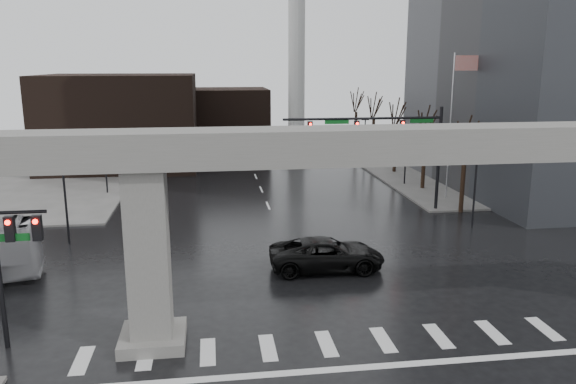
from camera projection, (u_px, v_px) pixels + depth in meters
name	position (u px, v px, depth m)	size (l,w,h in m)	color
ground	(322.00, 332.00, 23.86)	(160.00, 160.00, 0.00)	black
sidewalk_ne	(488.00, 166.00, 62.09)	(28.00, 36.00, 0.15)	slate
elevated_guideway	(355.00, 173.00, 22.49)	(48.00, 2.60, 8.70)	gray
building_far_left	(122.00, 121.00, 61.39)	(16.00, 14.00, 10.00)	black
building_far_mid	(229.00, 120.00, 72.89)	(10.00, 10.00, 8.00)	black
smokestack	(297.00, 44.00, 66.08)	(3.60, 3.60, 30.00)	silver
signal_mast_arm	(391.00, 137.00, 41.91)	(12.12, 0.43, 8.00)	black
signal_left_pole	(11.00, 251.00, 21.78)	(2.30, 0.30, 6.00)	black
flagpole_assembly	(455.00, 109.00, 45.47)	(2.06, 0.12, 12.00)	silver
lamp_right_0	(476.00, 178.00, 38.41)	(1.22, 0.32, 5.11)	black
lamp_right_1	(406.00, 148.00, 51.92)	(1.22, 0.32, 5.11)	black
lamp_right_2	(365.00, 131.00, 65.44)	(1.22, 0.32, 5.11)	black
lamp_left_0	(65.00, 190.00, 34.78)	(1.22, 0.32, 5.11)	black
lamp_left_1	(105.00, 155.00, 48.29)	(1.22, 0.32, 5.11)	black
lamp_left_2	(127.00, 135.00, 61.80)	(1.22, 0.32, 5.11)	black
tree_right_0	(463.00, 176.00, 42.58)	(1.09, 1.58, 7.50)	black
tree_right_1	(424.00, 158.00, 50.29)	(1.09, 1.61, 7.67)	black
tree_right_2	(395.00, 145.00, 58.00)	(1.10, 1.63, 7.85)	black
tree_right_3	(373.00, 135.00, 65.70)	(1.11, 1.66, 8.02)	black
tree_right_4	(356.00, 127.00, 73.41)	(1.12, 1.69, 8.19)	black
pickup_truck	(327.00, 254.00, 30.96)	(2.92, 6.33, 1.76)	black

